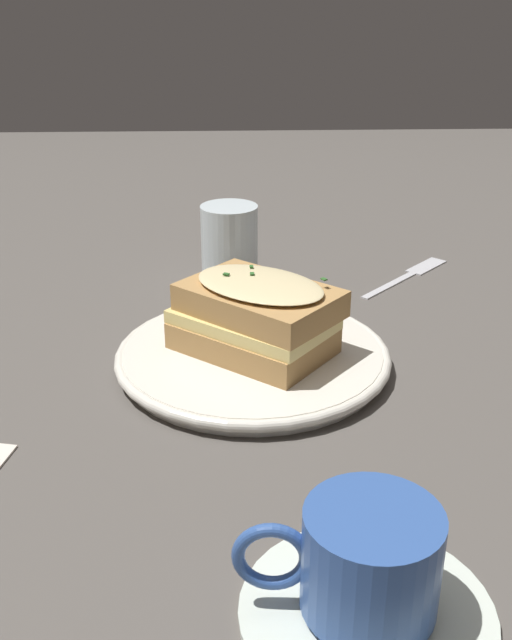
# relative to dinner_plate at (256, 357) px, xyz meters

# --- Properties ---
(ground_plane) EXTENTS (2.40, 2.40, 0.00)m
(ground_plane) POSITION_rel_dinner_plate_xyz_m (0.01, 0.00, -0.01)
(ground_plane) COLOR #514C47
(dinner_plate) EXTENTS (0.26, 0.26, 0.02)m
(dinner_plate) POSITION_rel_dinner_plate_xyz_m (0.00, 0.00, 0.00)
(dinner_plate) COLOR silver
(dinner_plate) RESTS_ON ground_plane
(sandwich) EXTENTS (0.16, 0.17, 0.07)m
(sandwich) POSITION_rel_dinner_plate_xyz_m (0.00, -0.00, 0.04)
(sandwich) COLOR #B2844C
(sandwich) RESTS_ON dinner_plate
(teacup_with_saucer) EXTENTS (0.15, 0.15, 0.07)m
(teacup_with_saucer) POSITION_rel_dinner_plate_xyz_m (-0.31, -0.05, 0.02)
(teacup_with_saucer) COLOR silver
(teacup_with_saucer) RESTS_ON ground_plane
(water_glass) EXTENTS (0.07, 0.07, 0.09)m
(water_glass) POSITION_rel_dinner_plate_xyz_m (0.23, 0.02, 0.04)
(water_glass) COLOR silver
(water_glass) RESTS_ON ground_plane
(fork) EXTENTS (0.14, 0.13, 0.00)m
(fork) POSITION_rel_dinner_plate_xyz_m (0.24, -0.21, -0.01)
(fork) COLOR silver
(fork) RESTS_ON ground_plane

